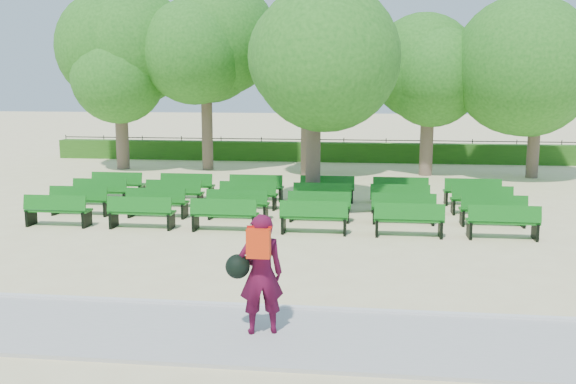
{
  "coord_description": "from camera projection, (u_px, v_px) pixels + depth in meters",
  "views": [
    {
      "loc": [
        2.07,
        -16.32,
        3.78
      ],
      "look_at": [
        0.19,
        -1.0,
        1.1
      ],
      "focal_mm": 40.0,
      "sensor_mm": 36.0,
      "label": 1
    }
  ],
  "objects": [
    {
      "name": "hedge",
      "position": [
        322.0,
        152.0,
        30.47
      ],
      "size": [
        26.0,
        0.7,
        0.9
      ],
      "primitive_type": "cube",
      "color": "#295D18",
      "rests_on": "ground"
    },
    {
      "name": "fence",
      "position": [
        323.0,
        160.0,
        30.94
      ],
      "size": [
        26.0,
        0.1,
        1.02
      ],
      "primitive_type": null,
      "color": "black",
      "rests_on": "ground"
    },
    {
      "name": "curb",
      "position": [
        238.0,
        307.0,
        10.73
      ],
      "size": [
        30.0,
        0.12,
        0.1
      ],
      "primitive_type": "cube",
      "color": "silver",
      "rests_on": "ground"
    },
    {
      "name": "person",
      "position": [
        259.0,
        272.0,
        9.44
      ],
      "size": [
        0.9,
        0.6,
        1.81
      ],
      "rotation": [
        0.0,
        0.0,
        3.42
      ],
      "color": "#470A24",
      "rests_on": "ground"
    },
    {
      "name": "tree_among",
      "position": [
        314.0,
        70.0,
        18.59
      ],
      "size": [
        4.11,
        4.11,
        5.95
      ],
      "color": "brown",
      "rests_on": "ground"
    },
    {
      "name": "bench_array",
      "position": [
        282.0,
        212.0,
        18.34
      ],
      "size": [
        1.71,
        0.56,
        1.07
      ],
      "rotation": [
        0.0,
        0.0,
        -0.02
      ],
      "color": "#116315",
      "rests_on": "ground"
    },
    {
      "name": "ground",
      "position": [
        285.0,
        227.0,
        16.86
      ],
      "size": [
        120.0,
        120.0,
        0.0
      ],
      "primitive_type": "plane",
      "color": "beige"
    },
    {
      "name": "tree_line",
      "position": [
        316.0,
        173.0,
        26.64
      ],
      "size": [
        21.8,
        6.8,
        7.04
      ],
      "primitive_type": null,
      "color": "#2A711E",
      "rests_on": "ground"
    },
    {
      "name": "paving",
      "position": [
        223.0,
        334.0,
        9.61
      ],
      "size": [
        30.0,
        2.2,
        0.06
      ],
      "primitive_type": "cube",
      "color": "#A8A7A3",
      "rests_on": "ground"
    }
  ]
}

